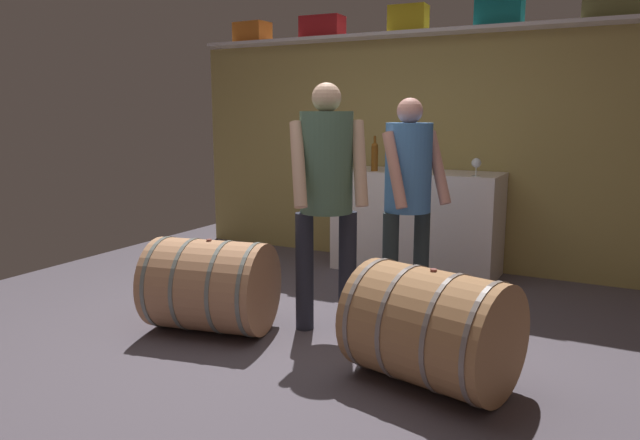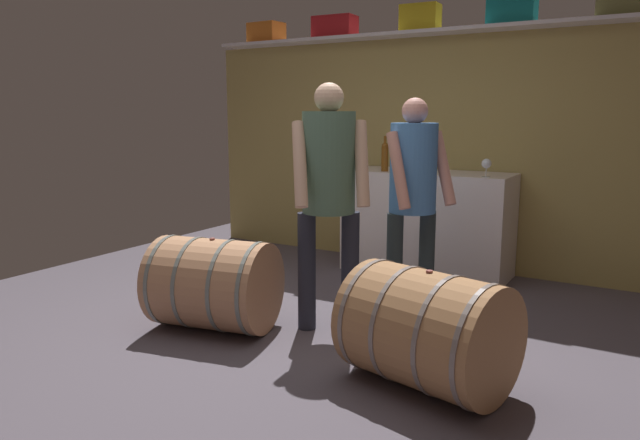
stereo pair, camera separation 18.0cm
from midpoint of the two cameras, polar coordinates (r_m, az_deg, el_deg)
ground_plane at (r=4.47m, az=1.35°, el=-9.23°), size 5.92×8.22×0.02m
back_wall_panel at (r=5.94m, az=10.41°, el=6.35°), size 4.72×0.10×2.19m
high_shelf_board at (r=5.83m, az=10.24°, el=17.21°), size 4.35×0.40×0.03m
toolcase_orange at (r=6.65m, az=-4.38°, el=17.50°), size 0.37×0.26×0.21m
toolcase_red at (r=6.21m, az=2.32°, el=18.05°), size 0.43×0.26×0.21m
toolcase_yellow at (r=5.84m, az=10.55°, el=18.55°), size 0.36×0.22×0.24m
toolcase_teal at (r=5.61m, az=18.91°, el=18.47°), size 0.40×0.20×0.23m
work_cabinet at (r=5.61m, az=11.15°, el=-0.26°), size 1.52×0.59×0.95m
wine_bottle_amber at (r=5.50m, az=7.20°, el=6.13°), size 0.06×0.06×0.32m
wine_glass at (r=5.18m, az=16.70°, el=5.16°), size 0.08×0.08×0.15m
red_funnel at (r=5.38m, az=9.90°, el=5.08°), size 0.11×0.11×0.12m
wine_barrel_near at (r=4.17m, az=-8.97°, el=-6.09°), size 0.91×0.77×0.64m
wine_barrel_far at (r=3.33m, az=11.85°, el=-10.29°), size 0.97×0.82×0.66m
winemaker_pouring at (r=4.32m, az=10.16°, el=3.38°), size 0.49×0.53×1.59m
visitor_tasting at (r=3.98m, az=2.17°, el=3.75°), size 0.55×0.52×1.68m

